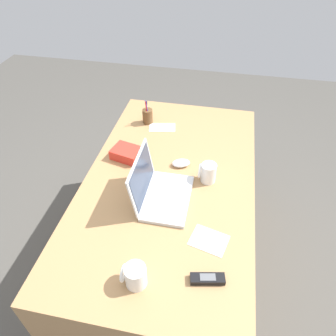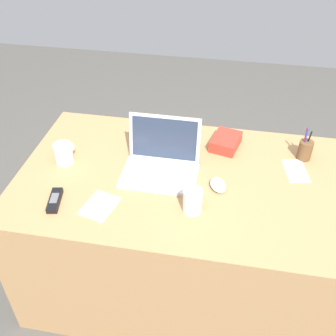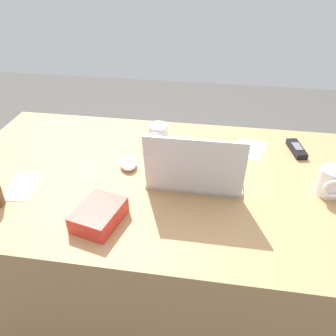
% 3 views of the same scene
% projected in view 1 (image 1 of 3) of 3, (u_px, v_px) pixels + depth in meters
% --- Properties ---
extents(ground_plane, '(6.00, 6.00, 0.00)m').
position_uv_depth(ground_plane, '(169.00, 257.00, 2.16)').
color(ground_plane, '#4C4944').
extents(desk, '(1.56, 0.89, 0.73)m').
position_uv_depth(desk, '(169.00, 223.00, 1.91)').
color(desk, '#A87C4F').
rests_on(desk, ground).
extents(laptop, '(0.34, 0.26, 0.24)m').
position_uv_depth(laptop, '(159.00, 191.00, 1.54)').
color(laptop, silver).
rests_on(laptop, desk).
extents(computer_mouse, '(0.10, 0.12, 0.03)m').
position_uv_depth(computer_mouse, '(181.00, 163.00, 1.74)').
color(computer_mouse, white).
rests_on(computer_mouse, desk).
extents(coffee_mug_white, '(0.08, 0.10, 0.10)m').
position_uv_depth(coffee_mug_white, '(135.00, 276.00, 1.20)').
color(coffee_mug_white, white).
rests_on(coffee_mug_white, desk).
extents(coffee_mug_tall, '(0.08, 0.09, 0.11)m').
position_uv_depth(coffee_mug_tall, '(208.00, 173.00, 1.63)').
color(coffee_mug_tall, white).
rests_on(coffee_mug_tall, desk).
extents(cordless_phone, '(0.07, 0.14, 0.03)m').
position_uv_depth(cordless_phone, '(208.00, 279.00, 1.23)').
color(cordless_phone, black).
rests_on(cordless_phone, desk).
extents(pen_holder, '(0.07, 0.07, 0.17)m').
position_uv_depth(pen_holder, '(148.00, 116.00, 2.04)').
color(pen_holder, brown).
rests_on(pen_holder, desk).
extents(snack_bag, '(0.16, 0.19, 0.06)m').
position_uv_depth(snack_bag, '(127.00, 153.00, 1.79)').
color(snack_bag, red).
rests_on(snack_bag, desk).
extents(paper_note_near_laptop, '(0.16, 0.18, 0.00)m').
position_uv_depth(paper_note_near_laptop, '(209.00, 240.00, 1.38)').
color(paper_note_near_laptop, white).
rests_on(paper_note_near_laptop, desk).
extents(paper_note_left, '(0.12, 0.18, 0.00)m').
position_uv_depth(paper_note_left, '(162.00, 127.00, 2.03)').
color(paper_note_left, white).
rests_on(paper_note_left, desk).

